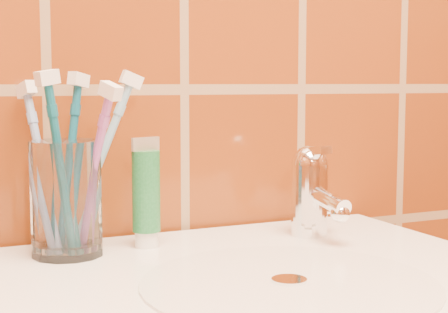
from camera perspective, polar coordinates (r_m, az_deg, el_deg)
name	(u,v)px	position (r m, az deg, el deg)	size (l,w,h in m)	color
glass_tumbler	(67,198)	(0.82, -12.94, -3.41)	(0.08, 0.08, 0.13)	white
toothpaste_tube	(146,196)	(0.84, -6.49, -3.28)	(0.04, 0.03, 0.14)	white
faucet	(311,188)	(0.91, 7.28, -2.61)	(0.05, 0.11, 0.12)	white
toothbrush_0	(99,163)	(0.83, -10.35, -0.56)	(0.11, 0.02, 0.22)	#70A3C7
toothbrush_1	(92,173)	(0.80, -10.88, -1.32)	(0.05, 0.08, 0.21)	#944AA0
toothbrush_2	(70,164)	(0.83, -12.70, -0.59)	(0.05, 0.05, 0.22)	#0C4E6B
toothbrush_3	(61,167)	(0.79, -13.41, -0.86)	(0.05, 0.04, 0.22)	#0C546C
toothbrush_4	(43,169)	(0.83, -14.83, -1.05)	(0.05, 0.08, 0.21)	#7696D2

